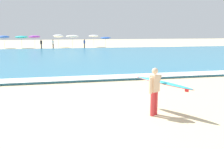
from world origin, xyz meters
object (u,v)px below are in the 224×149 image
beach_umbrella_1 (4,37)px  beach_umbrella_4 (58,36)px  beachgoer_near_row_left (84,43)px  beachgoer_near_row_mid (41,44)px  beach_umbrella_6 (94,36)px  surfer_with_board (159,86)px  beach_umbrella_2 (21,37)px  beach_umbrella_3 (34,37)px  beach_umbrella_7 (106,38)px  beach_umbrella_5 (72,36)px  beachgoer_near_row_right (53,44)px

beach_umbrella_1 → beach_umbrella_4: (9.27, 0.31, 0.11)m
beachgoer_near_row_left → beachgoer_near_row_mid: same height
beach_umbrella_6 → surfer_with_board: bearing=-94.6°
beach_umbrella_4 → beachgoer_near_row_mid: (-2.84, -3.34, -1.24)m
beach_umbrella_2 → beach_umbrella_4: bearing=4.8°
beach_umbrella_2 → beach_umbrella_3: bearing=-30.4°
beach_umbrella_7 → beachgoer_near_row_mid: 11.36m
beach_umbrella_7 → beachgoer_near_row_mid: (-11.27, -1.11, -0.91)m
beach_umbrella_3 → beach_umbrella_5: 6.46m
beach_umbrella_1 → beachgoer_near_row_left: 14.06m
beach_umbrella_6 → beachgoer_near_row_mid: size_ratio=1.46×
beach_umbrella_1 → beach_umbrella_6: size_ratio=0.98×
beach_umbrella_3 → beachgoer_near_row_left: 8.64m
beach_umbrella_1 → beach_umbrella_2: (2.93, -0.22, -0.03)m
beachgoer_near_row_left → beachgoer_near_row_mid: bearing=-178.3°
surfer_with_board → beachgoer_near_row_mid: size_ratio=1.46×
surfer_with_board → beachgoer_near_row_mid: bearing=100.1°
beach_umbrella_2 → beachgoer_near_row_mid: bearing=-38.8°
beach_umbrella_5 → beach_umbrella_6: 4.57m
beach_umbrella_2 → beach_umbrella_4: size_ratio=0.90×
beach_umbrella_5 → beach_umbrella_4: bearing=143.3°
beach_umbrella_1 → surfer_with_board: bearing=-71.6°
beach_umbrella_7 → beach_umbrella_1: bearing=173.8°
beach_umbrella_3 → beachgoer_near_row_right: 3.45m
beach_umbrella_3 → beach_umbrella_6: (10.58, 2.05, 0.05)m
beach_umbrella_5 → beachgoer_near_row_mid: bearing=-164.1°
beachgoer_near_row_right → beach_umbrella_5: bearing=17.0°
beachgoer_near_row_left → beachgoer_near_row_mid: (-7.31, -0.22, 0.00)m
beach_umbrella_4 → beachgoer_near_row_right: bearing=-107.7°
beach_umbrella_1 → beach_umbrella_5: size_ratio=0.98×
beach_umbrella_2 → beach_umbrella_6: bearing=3.0°
beach_umbrella_2 → beach_umbrella_3: (2.33, -1.37, 0.08)m
beach_umbrella_5 → beach_umbrella_7: beach_umbrella_5 is taller
beach_umbrella_3 → beach_umbrella_2: bearing=149.6°
beach_umbrella_6 → beachgoer_near_row_right: bearing=-158.1°
beach_umbrella_3 → beach_umbrella_4: size_ratio=0.94×
beach_umbrella_5 → beachgoer_near_row_right: (-3.37, -1.03, -1.23)m
beach_umbrella_7 → beachgoer_near_row_right: size_ratio=1.24×
beach_umbrella_6 → beach_umbrella_7: bearing=-52.2°
beach_umbrella_1 → beachgoer_near_row_mid: size_ratio=1.43×
beach_umbrella_2 → beach_umbrella_5: 8.89m
surfer_with_board → beach_umbrella_3: beach_umbrella_3 is taller
beach_umbrella_6 → beachgoer_near_row_left: bearing=-122.9°
beach_umbrella_6 → beachgoer_near_row_left: 4.08m
beach_umbrella_4 → beachgoer_near_row_right: size_ratio=1.52×
beach_umbrella_7 → beachgoer_near_row_left: 4.16m
beachgoer_near_row_mid → beachgoer_near_row_right: same height
beach_umbrella_7 → beachgoer_near_row_right: 9.40m
beach_umbrella_6 → beachgoer_near_row_left: (-2.11, -3.27, -1.24)m
surfer_with_board → beach_umbrella_1: size_ratio=1.02×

